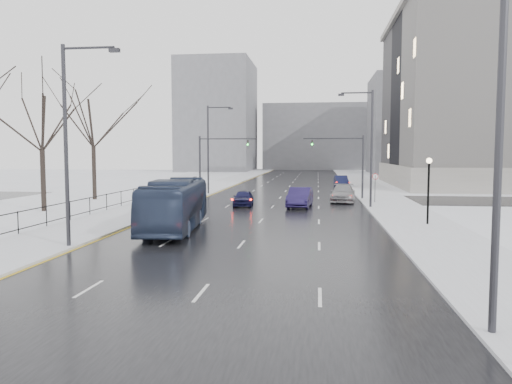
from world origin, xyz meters
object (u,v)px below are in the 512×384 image
at_px(streetlight_r_mid, 369,143).
at_px(sedan_right_near, 300,197).
at_px(streetlight_l_far, 210,145).
at_px(bus, 175,204).
at_px(sedan_right_far, 343,193).
at_px(sedan_right_distant, 341,181).
at_px(tree_park_d, 44,212).
at_px(streetlight_l_near, 70,135).
at_px(mast_signal_left, 210,159).
at_px(sedan_center_near, 243,198).
at_px(lamppost_r_mid, 429,181).
at_px(mast_signal_right, 352,159).
at_px(tree_park_e, 95,200).
at_px(streetlight_r_near, 490,119).
at_px(no_uturn_sign, 375,179).

xyz_separation_m(streetlight_r_mid, sedan_right_near, (-5.78, -0.01, -4.72)).
height_order(streetlight_l_far, bus, streetlight_l_far).
xyz_separation_m(sedan_right_far, sedan_right_distant, (0.80, 20.98, -0.03)).
height_order(tree_park_d, streetlight_l_near, streetlight_l_near).
bearing_deg(bus, mast_signal_left, 90.44).
height_order(bus, sedan_center_near, bus).
xyz_separation_m(streetlight_r_mid, sedan_center_near, (-10.82, 0.42, -4.87)).
xyz_separation_m(streetlight_r_mid, lamppost_r_mid, (2.83, -10.00, -2.67)).
relative_size(streetlight_r_mid, streetlight_l_near, 1.00).
height_order(streetlight_r_mid, mast_signal_right, streetlight_r_mid).
height_order(streetlight_r_mid, streetlight_l_near, same).
bearing_deg(sedan_right_near, lamppost_r_mid, -44.37).
bearing_deg(streetlight_r_mid, sedan_right_near, -179.88).
relative_size(tree_park_e, sedan_right_near, 2.59).
bearing_deg(lamppost_r_mid, mast_signal_left, 135.52).
height_order(tree_park_d, streetlight_r_near, streetlight_r_near).
distance_m(bus, sedan_right_near, 15.32).
xyz_separation_m(streetlight_r_near, mast_signal_right, (-0.84, 38.00, -1.51)).
bearing_deg(streetlight_r_near, streetlight_l_near, 148.52).
relative_size(sedan_center_near, sedan_right_near, 0.79).
xyz_separation_m(streetlight_r_near, mast_signal_left, (-15.49, 38.00, -1.51)).
bearing_deg(streetlight_r_near, sedan_right_far, 92.99).
height_order(streetlight_r_near, streetlight_r_mid, same).
relative_size(tree_park_e, streetlight_r_near, 1.35).
distance_m(tree_park_e, bus, 22.12).
height_order(mast_signal_left, no_uturn_sign, mast_signal_left).
relative_size(mast_signal_left, sedan_right_near, 1.25).
distance_m(mast_signal_right, sedan_right_distant, 18.62).
height_order(sedan_center_near, sedan_right_near, sedan_right_near).
xyz_separation_m(tree_park_d, sedan_right_far, (24.12, 11.35, 0.85)).
bearing_deg(sedan_right_far, streetlight_r_near, -82.22).
height_order(streetlight_l_near, mast_signal_left, streetlight_l_near).
bearing_deg(mast_signal_right, tree_park_d, -150.88).
bearing_deg(sedan_right_distant, streetlight_r_mid, -91.41).
distance_m(mast_signal_left, bus, 21.82).
distance_m(streetlight_l_near, no_uturn_sign, 29.81).
height_order(streetlight_l_far, sedan_right_distant, streetlight_l_far).
height_order(lamppost_r_mid, sedan_center_near, lamppost_r_mid).
relative_size(streetlight_l_far, sedan_right_far, 1.79).
xyz_separation_m(streetlight_l_near, mast_signal_left, (0.84, 28.00, -1.51)).
distance_m(sedan_right_near, sedan_right_distant, 26.76).
bearing_deg(mast_signal_left, lamppost_r_mid, -44.48).
xyz_separation_m(streetlight_r_mid, bus, (-12.97, -13.53, -4.03)).
relative_size(tree_park_d, sedan_right_distant, 2.63).
relative_size(sedan_right_near, sedan_right_distant, 1.10).
xyz_separation_m(streetlight_l_far, sedan_right_distant, (15.28, 14.33, -4.80)).
xyz_separation_m(streetlight_r_mid, sedan_right_distant, (-1.05, 26.33, -4.80)).
height_order(streetlight_r_near, no_uturn_sign, streetlight_r_near).
distance_m(streetlight_r_near, sedan_right_far, 35.72).
height_order(bus, sedan_right_far, bus).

